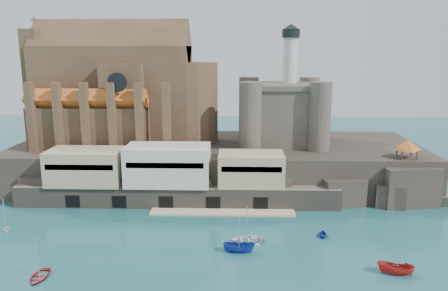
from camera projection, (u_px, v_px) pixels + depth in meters
ground at (207, 252)px, 73.38m from camera, size 300.00×300.00×0.00m
promontory at (217, 163)px, 110.72m from camera, size 100.00×36.00×10.00m
quay at (167, 177)px, 94.87m from camera, size 70.00×12.00×13.05m
church at (122, 94)px, 110.09m from camera, size 47.00×25.93×30.51m
castle_keep at (282, 110)px, 108.99m from camera, size 21.20×21.20×29.30m
rock_outcrop at (404, 184)px, 96.49m from camera, size 14.50×10.50×8.70m
pavilion at (407, 146)px, 94.75m from camera, size 6.40×6.40×5.40m
boat_0 at (40, 278)px, 65.05m from camera, size 3.61×1.08×5.04m
boat_2 at (239, 252)px, 73.36m from camera, size 2.24×2.19×5.40m
boat_4 at (6, 230)px, 81.97m from camera, size 2.59×2.16×2.58m
boat_5 at (395, 274)px, 66.19m from camera, size 2.49×2.45×5.47m
boat_6 at (247, 241)px, 77.56m from camera, size 1.72×4.42×6.03m
boat_7 at (323, 236)px, 79.39m from camera, size 2.94×2.06×3.15m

